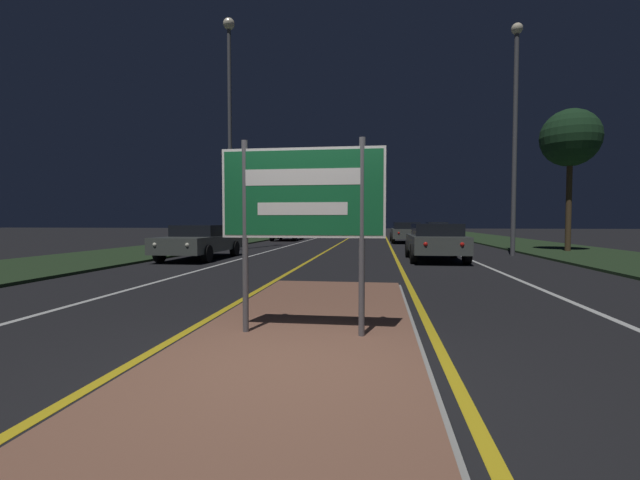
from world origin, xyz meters
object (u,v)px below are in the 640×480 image
Objects in this scene: car_receding_0 at (435,241)px; car_approaching_1 at (288,230)px; streetlight_right_near at (515,119)px; car_receding_1 at (406,232)px; car_receding_2 at (436,229)px; highway_sign at (302,201)px; streetlight_left_near at (230,103)px; car_approaching_0 at (201,241)px.

car_approaching_1 is at bearing 119.53° from car_receding_0.
car_receding_0 is (-3.37, -2.53, -4.77)m from streetlight_right_near.
car_receding_2 is (3.28, 10.22, -0.02)m from car_receding_1.
highway_sign is 0.20× the size of streetlight_left_near.
car_receding_1 is (2.66, 23.57, -0.92)m from highway_sign.
car_approaching_0 is 1.03× the size of car_approaching_1.
highway_sign is at bearing -77.54° from car_approaching_1.
car_approaching_1 is (0.42, 11.04, -6.23)m from streetlight_left_near.
car_receding_0 is 0.85× the size of car_receding_1.
car_receding_1 is at bearing -15.88° from car_approaching_1.
streetlight_left_near is at bearing 95.54° from car_approaching_0.
streetlight_right_near reaches higher than car_receding_0.
highway_sign is 26.60m from car_approaching_1.
streetlight_left_near is 13.86m from car_receding_1.
streetlight_right_near is 2.07× the size of car_approaching_1.
highway_sign is 0.50× the size of car_receding_2.
streetlight_right_near is 2.26× the size of car_receding_0.
car_approaching_1 is at bearing 102.46° from highway_sign.
car_receding_1 is at bearing 57.61° from car_approaching_0.
car_receding_1 is 1.08× the size of car_approaching_1.
car_receding_0 is at bearing -97.56° from car_receding_2.
car_receding_1 is at bearing 109.24° from streetlight_right_near.
car_approaching_0 is (-8.37, -13.20, -0.04)m from car_receding_1.
car_receding_2 is 26.16m from car_approaching_0.
car_approaching_0 is at bearing -177.54° from car_receding_0.
streetlight_right_near reaches higher than car_approaching_1.
car_approaching_1 is at bearing -146.16° from car_receding_2.
car_receding_1 is (-0.23, 12.83, 0.01)m from car_receding_0.
car_receding_2 is (-0.31, 20.52, -4.78)m from streetlight_right_near.
highway_sign is 0.49× the size of car_approaching_0.
car_receding_2 reaches higher than car_approaching_0.
car_receding_1 is (-3.60, 10.30, -4.76)m from streetlight_right_near.
highway_sign reaches higher than car_receding_0.
car_receding_2 is at bearing 80.03° from highway_sign.
streetlight_left_near reaches higher than car_approaching_0.
car_approaching_0 is at bearing 118.85° from highway_sign.
car_receding_2 is at bearing 90.87° from streetlight_right_near.
streetlight_right_near is 11.91m from car_receding_1.
car_receding_1 is at bearing 83.56° from highway_sign.
highway_sign reaches higher than car_receding_2.
streetlight_right_near reaches higher than car_receding_1.
streetlight_right_near is at bearing 64.76° from highway_sign.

